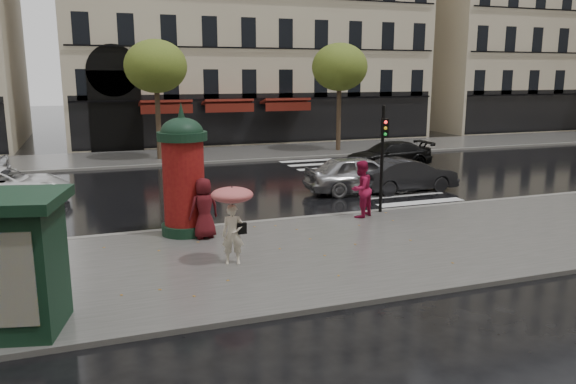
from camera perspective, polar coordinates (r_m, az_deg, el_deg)
name	(u,v)px	position (r m, az deg, el deg)	size (l,w,h in m)	color
ground	(315,249)	(15.77, 2.79, -5.80)	(160.00, 160.00, 0.00)	black
near_sidewalk	(322,252)	(15.31, 3.51, -6.12)	(90.00, 7.00, 0.12)	#474744
far_sidewalk	(192,156)	(33.70, -9.69, 3.67)	(90.00, 6.00, 0.12)	#474744
near_kerb	(280,221)	(18.44, -0.78, -2.93)	(90.00, 0.25, 0.14)	slate
far_kerb	(202,163)	(30.78, -8.70, 2.95)	(90.00, 0.25, 0.14)	slate
zebra_crossing	(355,177)	(26.69, 6.81, 1.50)	(3.60, 11.75, 0.01)	silver
bldg_far_right	(531,2)	(59.58, 23.42, 17.26)	(24.00, 14.00, 22.90)	#B7A88C
tree_far_left	(156,67)	(32.09, -13.29, 12.28)	(3.40, 3.40, 6.64)	#38281C
tree_far_right	(340,68)	(35.13, 5.26, 12.48)	(3.40, 3.40, 6.64)	#38281C
woman_umbrella	(233,212)	(13.93, -5.66, -2.04)	(1.05, 1.05, 2.02)	beige
woman_red	(361,189)	(18.68, 7.39, 0.30)	(0.92, 0.72, 1.89)	#A0133B
man_burgundy	(204,208)	(16.33, -8.52, -1.64)	(0.87, 0.56, 1.77)	#4F0F15
morris_column	(183,172)	(16.70, -10.58, 2.03)	(1.45, 1.45, 3.89)	black
traffic_light	(383,149)	(19.21, 9.62, 4.37)	(0.26, 0.35, 3.64)	black
newsstand	(6,262)	(11.47, -26.71, -6.38)	(2.49, 2.24, 2.58)	black
car_silver	(360,174)	(23.18, 7.34, 1.85)	(1.84, 4.58, 1.56)	#A0A0A4
car_darkgrey	(407,175)	(23.74, 12.02, 1.70)	(1.46, 4.19, 1.38)	black
car_white	(0,186)	(23.64, -27.18, 0.59)	(2.29, 4.96, 1.38)	white
car_black	(388,155)	(29.55, 10.13, 3.72)	(1.89, 4.66, 1.35)	black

